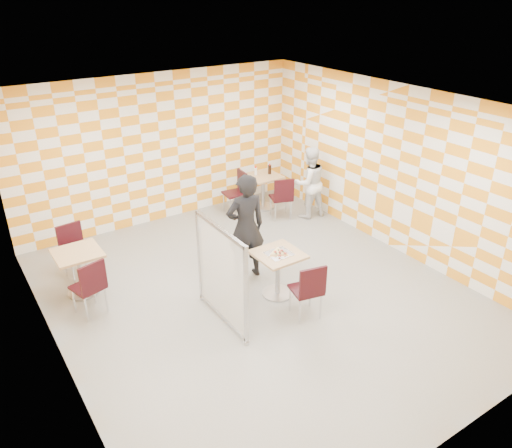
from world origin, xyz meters
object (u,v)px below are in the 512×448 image
Objects in this scene: chair_main_front at (309,288)px; man_dark at (246,227)px; main_table at (278,267)px; chair_empty_far at (74,246)px; sport_bottle at (256,171)px; second_table at (263,186)px; chair_second_front at (282,195)px; chair_second_side at (238,189)px; chair_empty_near at (90,284)px; soda_bottle at (270,169)px; man_white at (309,182)px; empty_table at (79,265)px; partition at (221,275)px.

chair_main_front is 0.50× the size of man_dark.
main_table is 0.41× the size of man_dark.
chair_empty_far is 4.18m from sport_bottle.
main_table is 3.43m from second_table.
chair_second_front is 1.00× the size of chair_second_side.
chair_second_front is at bearing 14.82° from chair_empty_near.
sport_bottle is at bearing 96.67° from chair_second_front.
soda_bottle is (0.29, -0.12, 0.01)m from sport_bottle.
chair_empty_near is (-2.60, 1.85, 0.00)m from chair_main_front.
second_table is 3.26× the size of soda_bottle.
man_dark is at bearing -118.88° from chair_second_side.
chair_main_front is 3.64m from man_white.
man_white is at bearing 51.02° from chair_main_front.
second_table is 4.27m from chair_empty_far.
main_table and empty_table have the same top height.
chair_empty_far is at bearing -172.45° from soda_bottle.
chair_empty_far reaches higher than empty_table.
man_dark reaches higher than soda_bottle.
chair_empty_far reaches higher than main_table.
main_table is 3.44m from chair_empty_far.
main_table is 3.26× the size of soda_bottle.
sport_bottle reaches higher than empty_table.
soda_bottle is at bearing -59.75° from man_white.
soda_bottle is (2.99, 3.07, 0.06)m from partition.
chair_main_front is 4.02× the size of soda_bottle.
man_dark is at bearing -126.85° from sport_bottle.
chair_second_front is 4.02× the size of soda_bottle.
soda_bottle is (2.02, 2.20, -0.06)m from man_dark.
main_table is 3.25m from chair_second_side.
chair_second_side is at bearing 73.18° from chair_main_front.
main_table is 0.81× the size of chair_empty_far.
partition reaches higher than soda_bottle.
second_table is at bearing -121.20° from man_dark.
man_dark reaches higher than empty_table.
empty_table is 3.75× the size of sport_bottle.
chair_second_side is at bearing 27.62° from chair_empty_near.
empty_table is 0.48× the size of partition.
chair_second_front is 0.50× the size of man_dark.
chair_empty_far is 4.45m from soda_bottle.
second_table is 2.91m from man_dark.
man_dark is (-0.11, 0.76, 0.41)m from main_table.
empty_table is 3.94m from chair_second_side.
man_dark reaches higher than chair_empty_far.
chair_second_front is 0.90m from sport_bottle.
man_dark is (-1.85, -2.20, 0.41)m from second_table.
main_table is 3.12m from empty_table.
sport_bottle is at bearing 157.51° from soda_bottle.
empty_table is 0.81× the size of chair_empty_near.
chair_second_side reaches higher than main_table.
man_dark reaches higher than chair_second_side.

